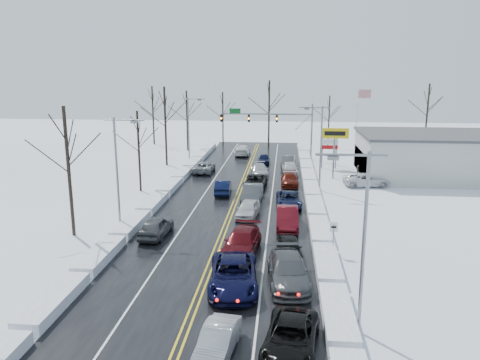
# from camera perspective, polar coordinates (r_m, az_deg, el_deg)

# --- Properties ---
(ground) EXTENTS (160.00, 160.00, 0.00)m
(ground) POSITION_cam_1_polar(r_m,az_deg,el_deg) (41.32, -1.28, -4.44)
(ground) COLOR white
(ground) RESTS_ON ground
(road_surface) EXTENTS (14.00, 84.00, 0.01)m
(road_surface) POSITION_cam_1_polar(r_m,az_deg,el_deg) (43.22, -0.97, -3.64)
(road_surface) COLOR black
(road_surface) RESTS_ON ground
(snow_bank_left) EXTENTS (1.56, 72.00, 0.67)m
(snow_bank_left) POSITION_cam_1_polar(r_m,az_deg,el_deg) (44.69, -10.71, -3.31)
(snow_bank_left) COLOR white
(snow_bank_left) RESTS_ON ground
(snow_bank_right) EXTENTS (1.56, 72.00, 0.67)m
(snow_bank_right) POSITION_cam_1_polar(r_m,az_deg,el_deg) (43.06, 9.16, -3.88)
(snow_bank_right) COLOR white
(snow_bank_right) RESTS_ON ground
(traffic_signal_mast) EXTENTS (13.28, 0.39, 8.00)m
(traffic_signal_mast) POSITION_cam_1_polar(r_m,az_deg,el_deg) (67.48, 4.45, 7.15)
(traffic_signal_mast) COLOR slate
(traffic_signal_mast) RESTS_ON ground
(tires_plus_sign) EXTENTS (3.20, 0.34, 6.00)m
(tires_plus_sign) POSITION_cam_1_polar(r_m,az_deg,el_deg) (55.91, 11.46, 5.19)
(tires_plus_sign) COLOR slate
(tires_plus_sign) RESTS_ON ground
(used_vehicles_sign) EXTENTS (2.20, 0.22, 4.65)m
(used_vehicles_sign) POSITION_cam_1_polar(r_m,az_deg,el_deg) (62.06, 10.85, 4.42)
(used_vehicles_sign) COLOR slate
(used_vehicles_sign) RESTS_ON ground
(speed_limit_sign) EXTENTS (0.55, 0.09, 2.35)m
(speed_limit_sign) POSITION_cam_1_polar(r_m,az_deg,el_deg) (33.13, 11.33, -6.24)
(speed_limit_sign) COLOR slate
(speed_limit_sign) RESTS_ON ground
(flagpole) EXTENTS (1.87, 1.20, 10.00)m
(flagpole) POSITION_cam_1_polar(r_m,az_deg,el_deg) (70.21, 14.19, 7.40)
(flagpole) COLOR silver
(flagpole) RESTS_ON ground
(dealership_building) EXTENTS (20.40, 12.40, 5.30)m
(dealership_building) POSITION_cam_1_polar(r_m,az_deg,el_deg) (61.07, 23.86, 2.76)
(dealership_building) COLOR beige
(dealership_building) RESTS_ON ground
(streetlight_se) EXTENTS (3.20, 0.25, 9.00)m
(streetlight_se) POSITION_cam_1_polar(r_m,az_deg,el_deg) (22.58, 14.45, -5.81)
(streetlight_se) COLOR slate
(streetlight_se) RESTS_ON ground
(streetlight_ne) EXTENTS (3.20, 0.25, 9.00)m
(streetlight_ne) POSITION_cam_1_polar(r_m,az_deg,el_deg) (49.76, 9.63, 4.68)
(streetlight_ne) COLOR slate
(streetlight_ne) RESTS_ON ground
(streetlight_sw) EXTENTS (3.20, 0.25, 9.00)m
(streetlight_sw) POSITION_cam_1_polar(r_m,az_deg,el_deg) (38.12, -14.54, 1.87)
(streetlight_sw) COLOR slate
(streetlight_sw) RESTS_ON ground
(streetlight_nw) EXTENTS (3.20, 0.25, 9.00)m
(streetlight_nw) POSITION_cam_1_polar(r_m,az_deg,el_deg) (64.83, -6.13, 6.72)
(streetlight_nw) COLOR slate
(streetlight_nw) RESTS_ON ground
(tree_left_b) EXTENTS (4.00, 4.00, 10.00)m
(tree_left_b) POSITION_cam_1_polar(r_m,az_deg,el_deg) (37.27, -20.37, 3.84)
(tree_left_b) COLOR #2D231C
(tree_left_b) RESTS_ON ground
(tree_left_c) EXTENTS (3.40, 3.40, 8.50)m
(tree_left_c) POSITION_cam_1_polar(r_m,az_deg,el_deg) (49.93, -12.31, 5.32)
(tree_left_c) COLOR #2D231C
(tree_left_c) RESTS_ON ground
(tree_left_d) EXTENTS (4.20, 4.20, 10.50)m
(tree_left_d) POSITION_cam_1_polar(r_m,az_deg,el_deg) (63.35, -9.14, 8.33)
(tree_left_d) COLOR #2D231C
(tree_left_d) RESTS_ON ground
(tree_left_e) EXTENTS (3.80, 3.80, 9.50)m
(tree_left_e) POSITION_cam_1_polar(r_m,az_deg,el_deg) (74.96, -6.51, 8.59)
(tree_left_e) COLOR #2D231C
(tree_left_e) RESTS_ON ground
(tree_far_a) EXTENTS (4.00, 4.00, 10.00)m
(tree_far_a) POSITION_cam_1_polar(r_m,az_deg,el_deg) (82.49, -10.61, 9.11)
(tree_far_a) COLOR #2D231C
(tree_far_a) RESTS_ON ground
(tree_far_b) EXTENTS (3.60, 3.60, 9.00)m
(tree_far_b) POSITION_cam_1_polar(r_m,az_deg,el_deg) (81.06, -2.11, 8.76)
(tree_far_b) COLOR #2D231C
(tree_far_b) RESTS_ON ground
(tree_far_c) EXTENTS (4.40, 4.40, 11.00)m
(tree_far_c) POSITION_cam_1_polar(r_m,az_deg,el_deg) (78.30, 3.58, 9.61)
(tree_far_c) COLOR #2D231C
(tree_far_c) RESTS_ON ground
(tree_far_d) EXTENTS (3.40, 3.40, 8.50)m
(tree_far_d) POSITION_cam_1_polar(r_m,az_deg,el_deg) (80.21, 10.83, 8.24)
(tree_far_d) COLOR #2D231C
(tree_far_d) RESTS_ON ground
(tree_far_e) EXTENTS (4.20, 4.20, 10.50)m
(tree_far_e) POSITION_cam_1_polar(r_m,az_deg,el_deg) (83.59, 21.95, 8.68)
(tree_far_e) COLOR #2D231C
(tree_far_e) RESTS_ON ground
(queued_car_1) EXTENTS (1.88, 4.19, 1.33)m
(queued_car_1) POSITION_cam_1_polar(r_m,az_deg,el_deg) (22.54, -2.75, -20.51)
(queued_car_1) COLOR #9B9DA2
(queued_car_1) RESTS_ON ground
(queued_car_2) EXTENTS (3.33, 6.28, 1.68)m
(queued_car_2) POSITION_cam_1_polar(r_m,az_deg,el_deg) (28.33, -0.79, -13.01)
(queued_car_2) COLOR black
(queued_car_2) RESTS_ON ground
(queued_car_3) EXTENTS (2.85, 5.75, 1.61)m
(queued_car_3) POSITION_cam_1_polar(r_m,az_deg,el_deg) (33.33, 0.18, -8.85)
(queued_car_3) COLOR #4C0A0F
(queued_car_3) RESTS_ON ground
(queued_car_4) EXTENTS (2.21, 4.44, 1.45)m
(queued_car_4) POSITION_cam_1_polar(r_m,az_deg,el_deg) (41.13, 0.98, -4.52)
(queued_car_4) COLOR silver
(queued_car_4) RESTS_ON ground
(queued_car_5) EXTENTS (1.95, 5.16, 1.68)m
(queued_car_5) POSITION_cam_1_polar(r_m,az_deg,el_deg) (45.73, 1.48, -2.70)
(queued_car_5) COLOR #3F4144
(queued_car_5) RESTS_ON ground
(queued_car_6) EXTENTS (2.50, 5.13, 1.41)m
(queued_car_6) POSITION_cam_1_polar(r_m,az_deg,el_deg) (51.26, 1.87, -0.95)
(queued_car_6) COLOR black
(queued_car_6) RESTS_ON ground
(queued_car_7) EXTENTS (2.54, 5.07, 1.41)m
(queued_car_7) POSITION_cam_1_polar(r_m,az_deg,el_deg) (57.21, 2.38, 0.54)
(queued_car_7) COLOR #AAACB2
(queued_car_7) RESTS_ON ground
(queued_car_8) EXTENTS (1.61, 3.91, 1.33)m
(queued_car_8) POSITION_cam_1_polar(r_m,az_deg,el_deg) (64.69, 2.90, 2.01)
(queued_car_8) COLOR black
(queued_car_8) RESTS_ON ground
(queued_car_10) EXTENTS (2.98, 5.34, 1.41)m
(queued_car_10) POSITION_cam_1_polar(r_m,az_deg,el_deg) (22.86, 6.18, -20.04)
(queued_car_10) COLOR black
(queued_car_10) RESTS_ON ground
(queued_car_11) EXTENTS (2.85, 5.90, 1.66)m
(queued_car_11) POSITION_cam_1_polar(r_m,az_deg,el_deg) (28.95, 5.85, -12.47)
(queued_car_11) COLOR #46494C
(queued_car_11) RESTS_ON ground
(queued_car_12) EXTENTS (1.97, 4.05, 1.33)m
(queued_car_12) POSITION_cam_1_polar(r_m,az_deg,el_deg) (32.89, 6.01, -9.23)
(queued_car_12) COLOR black
(queued_car_12) RESTS_ON ground
(queued_car_13) EXTENTS (1.80, 5.03, 1.65)m
(queued_car_13) POSITION_cam_1_polar(r_m,az_deg,el_deg) (38.68, 5.77, -5.75)
(queued_car_13) COLOR #540B12
(queued_car_13) RESTS_ON ground
(queued_car_14) EXTENTS (2.50, 4.99, 1.35)m
(queued_car_14) POSITION_cam_1_polar(r_m,az_deg,el_deg) (44.47, 5.94, -3.23)
(queued_car_14) COLOR black
(queued_car_14) RESTS_ON ground
(queued_car_15) EXTENTS (1.99, 4.71, 1.36)m
(queued_car_15) POSITION_cam_1_polar(r_m,az_deg,el_deg) (52.66, 6.06, -0.64)
(queued_car_15) COLOR #51130A
(queued_car_15) RESTS_ON ground
(queued_car_16) EXTENTS (2.15, 4.78, 1.59)m
(queued_car_16) POSITION_cam_1_polar(r_m,az_deg,el_deg) (57.95, 6.07, 0.64)
(queued_car_16) COLOR silver
(queued_car_16) RESTS_ON ground
(queued_car_17) EXTENTS (1.98, 4.56, 1.46)m
(queued_car_17) POSITION_cam_1_polar(r_m,az_deg,el_deg) (62.78, 5.87, 1.61)
(queued_car_17) COLOR #434549
(queued_car_17) RESTS_ON ground
(oncoming_car_0) EXTENTS (1.78, 4.50, 1.46)m
(oncoming_car_0) POSITION_cam_1_polar(r_m,az_deg,el_deg) (48.88, -2.06, -1.66)
(oncoming_car_0) COLOR black
(oncoming_car_0) RESTS_ON ground
(oncoming_car_1) EXTENTS (2.32, 5.02, 1.39)m
(oncoming_car_1) POSITION_cam_1_polar(r_m,az_deg,el_deg) (59.17, -4.36, 0.93)
(oncoming_car_1) COLOR gray
(oncoming_car_1) RESTS_ON ground
(oncoming_car_2) EXTENTS (2.35, 5.47, 1.57)m
(oncoming_car_2) POSITION_cam_1_polar(r_m,az_deg,el_deg) (71.17, 0.30, 3.05)
(oncoming_car_2) COLOR silver
(oncoming_car_2) RESTS_ON ground
(oncoming_car_3) EXTENTS (2.08, 4.67, 1.56)m
(oncoming_car_3) POSITION_cam_1_polar(r_m,az_deg,el_deg) (37.08, -10.17, -6.74)
(oncoming_car_3) COLOR #434549
(oncoming_car_3) RESTS_ON ground
(parked_car_0) EXTENTS (5.37, 2.86, 1.44)m
(parked_car_0) POSITION_cam_1_polar(r_m,az_deg,el_deg) (53.79, 15.16, -0.74)
(parked_car_0) COLOR white
(parked_car_0) RESTS_ON ground
(parked_car_1) EXTENTS (2.74, 5.47, 1.52)m
(parked_car_1) POSITION_cam_1_polar(r_m,az_deg,el_deg) (59.04, 17.38, 0.33)
(parked_car_1) COLOR black
(parked_car_1) RESTS_ON ground
(parked_car_2) EXTENTS (2.46, 4.90, 1.60)m
(parked_car_2) POSITION_cam_1_polar(r_m,az_deg,el_deg) (62.38, 14.87, 1.16)
(parked_car_2) COLOR black
(parked_car_2) RESTS_ON ground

